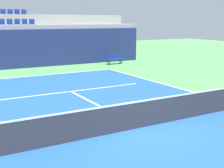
# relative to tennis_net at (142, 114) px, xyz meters

# --- Properties ---
(ground_plane) EXTENTS (80.00, 80.00, 0.00)m
(ground_plane) POSITION_rel_tennis_net_xyz_m (0.00, 0.00, -0.51)
(ground_plane) COLOR #4C8C4C
(court_surface) EXTENTS (11.00, 24.00, 0.01)m
(court_surface) POSITION_rel_tennis_net_xyz_m (0.00, 0.00, -0.50)
(court_surface) COLOR #1E4C99
(court_surface) RESTS_ON ground_plane
(baseline_far) EXTENTS (11.00, 0.10, 0.00)m
(baseline_far) POSITION_rel_tennis_net_xyz_m (0.00, 11.95, -0.50)
(baseline_far) COLOR white
(baseline_far) RESTS_ON court_surface
(service_line_far) EXTENTS (8.26, 0.10, 0.00)m
(service_line_far) POSITION_rel_tennis_net_xyz_m (0.00, 6.40, -0.50)
(service_line_far) COLOR white
(service_line_far) RESTS_ON court_surface
(centre_service_line) EXTENTS (0.10, 6.40, 0.00)m
(centre_service_line) POSITION_rel_tennis_net_xyz_m (0.00, 3.20, -0.50)
(centre_service_line) COLOR white
(centre_service_line) RESTS_ON court_surface
(back_wall) EXTENTS (20.94, 0.30, 2.99)m
(back_wall) POSITION_rel_tennis_net_xyz_m (0.00, 15.92, 0.98)
(back_wall) COLOR navy
(back_wall) RESTS_ON ground_plane
(stands_tier_lower) EXTENTS (20.94, 2.40, 3.35)m
(stands_tier_lower) POSITION_rel_tennis_net_xyz_m (0.00, 17.27, 1.17)
(stands_tier_lower) COLOR #9E9E99
(stands_tier_lower) RESTS_ON ground_plane
(stands_tier_upper) EXTENTS (20.94, 2.40, 4.19)m
(stands_tier_upper) POSITION_rel_tennis_net_xyz_m (0.00, 19.67, 1.58)
(stands_tier_upper) COLOR #9E9E99
(stands_tier_upper) RESTS_ON ground_plane
(seating_row_lower) EXTENTS (2.82, 0.44, 0.44)m
(seating_row_lower) POSITION_rel_tennis_net_xyz_m (0.00, 17.36, 2.97)
(seating_row_lower) COLOR navy
(seating_row_lower) RESTS_ON stands_tier_lower
(seating_row_upper) EXTENTS (2.82, 0.44, 0.44)m
(seating_row_upper) POSITION_rel_tennis_net_xyz_m (0.00, 19.76, 3.80)
(seating_row_upper) COLOR navy
(seating_row_upper) RESTS_ON stands_tier_upper
(tennis_net) EXTENTS (11.08, 0.08, 1.07)m
(tennis_net) POSITION_rel_tennis_net_xyz_m (0.00, 0.00, 0.00)
(tennis_net) COLOR black
(tennis_net) RESTS_ON court_surface
(player_bench) EXTENTS (1.50, 0.40, 0.85)m
(player_bench) POSITION_rel_tennis_net_xyz_m (7.25, 14.31, -0.00)
(player_bench) COLOR navy
(player_bench) RESTS_ON ground_plane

